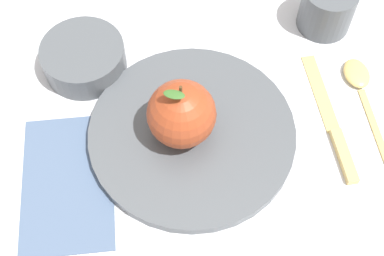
{
  "coord_description": "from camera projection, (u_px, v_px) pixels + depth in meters",
  "views": [
    {
      "loc": [
        0.26,
        0.19,
        0.58
      ],
      "look_at": [
        0.02,
        -0.04,
        0.02
      ],
      "focal_mm": 49.75,
      "sensor_mm": 36.0,
      "label": 1
    }
  ],
  "objects": [
    {
      "name": "ground_plane",
      "position": [
        228.0,
        142.0,
        0.66
      ],
      "size": [
        2.4,
        2.4,
        0.0
      ],
      "primitive_type": "plane",
      "color": "silver"
    },
    {
      "name": "dinner_plate",
      "position": [
        192.0,
        133.0,
        0.66
      ],
      "size": [
        0.26,
        0.26,
        0.01
      ],
      "color": "#4C5156",
      "rests_on": "ground_plane"
    },
    {
      "name": "apple",
      "position": [
        182.0,
        114.0,
        0.62
      ],
      "size": [
        0.08,
        0.08,
        0.1
      ],
      "color": "#9E3D1E",
      "rests_on": "dinner_plate"
    },
    {
      "name": "side_bowl",
      "position": [
        83.0,
        56.0,
        0.7
      ],
      "size": [
        0.11,
        0.11,
        0.04
      ],
      "color": "#4C5156",
      "rests_on": "ground_plane"
    },
    {
      "name": "cup",
      "position": [
        328.0,
        6.0,
        0.73
      ],
      "size": [
        0.08,
        0.08,
        0.07
      ],
      "color": "#4C5156",
      "rests_on": "ground_plane"
    },
    {
      "name": "knife",
      "position": [
        333.0,
        127.0,
        0.67
      ],
      "size": [
        0.13,
        0.17,
        0.01
      ],
      "color": "#D8B766",
      "rests_on": "ground_plane"
    },
    {
      "name": "spoon",
      "position": [
        360.0,
        84.0,
        0.7
      ],
      "size": [
        0.11,
        0.14,
        0.01
      ],
      "color": "#D8B766",
      "rests_on": "ground_plane"
    },
    {
      "name": "linen_napkin",
      "position": [
        68.0,
        182.0,
        0.64
      ],
      "size": [
        0.2,
        0.21,
        0.0
      ],
      "primitive_type": "cube",
      "rotation": [
        0.0,
        0.0,
        2.46
      ],
      "color": "slate",
      "rests_on": "ground_plane"
    }
  ]
}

